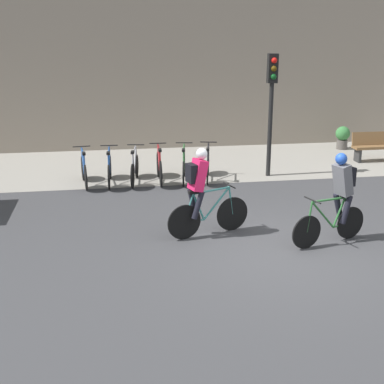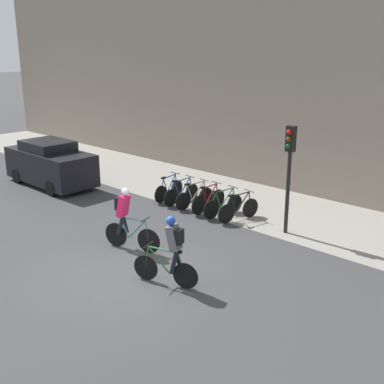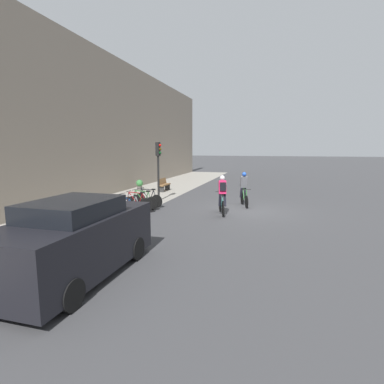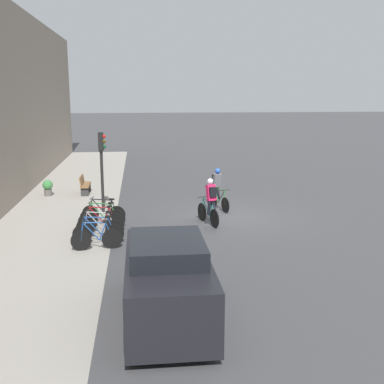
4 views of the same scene
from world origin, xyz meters
TOP-DOWN VIEW (x-y plane):
  - ground at (0.00, 0.00)m, footprint 200.00×200.00m
  - kerb_strip at (0.00, 6.75)m, footprint 44.00×4.50m
  - building_facade at (0.00, 9.30)m, footprint 44.00×0.60m
  - cyclist_pink at (-1.37, 0.92)m, footprint 1.72×0.65m
  - cyclist_grey at (1.16, 0.24)m, footprint 1.65×0.66m
  - parked_bike_0 at (-3.79, 4.92)m, footprint 0.46×1.61m
  - parked_bike_1 at (-3.13, 4.92)m, footprint 0.46×1.70m
  - parked_bike_2 at (-2.47, 4.92)m, footprint 0.46×1.65m
  - parked_bike_3 at (-1.81, 4.92)m, footprint 0.46×1.67m
  - parked_bike_4 at (-1.15, 4.92)m, footprint 0.46×1.69m
  - parked_bike_5 at (-0.49, 4.92)m, footprint 0.51×1.67m
  - traffic_light_pole at (1.24, 5.05)m, footprint 0.26×0.30m
  - bench at (4.98, 6.21)m, footprint 1.42×0.44m
  - parked_car at (-8.77, 2.97)m, footprint 4.30×1.84m
  - potted_plant at (4.69, 7.93)m, footprint 0.48×0.48m

SIDE VIEW (x-z plane):
  - ground at x=0.00m, z-range 0.00..0.00m
  - kerb_strip at x=0.00m, z-range 0.00..0.01m
  - parked_bike_2 at x=-2.47m, z-range -0.09..0.87m
  - parked_bike_1 at x=-3.13m, z-range -0.09..0.87m
  - parked_bike_0 at x=-3.79m, z-range -0.09..0.87m
  - parked_bike_5 at x=-0.49m, z-range -0.09..0.88m
  - parked_bike_4 at x=-1.15m, z-range -0.08..0.88m
  - parked_bike_3 at x=-1.81m, z-range -0.08..0.90m
  - potted_plant at x=4.69m, z-range 0.05..0.83m
  - bench at x=4.98m, z-range 0.01..0.91m
  - parked_car at x=-8.77m, z-range -0.03..1.82m
  - cyclist_pink at x=-1.37m, z-range 0.05..1.84m
  - cyclist_grey at x=1.16m, z-range 0.06..1.83m
  - traffic_light_pole at x=1.24m, z-range 0.65..3.97m
  - building_facade at x=0.00m, z-range 0.00..8.91m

